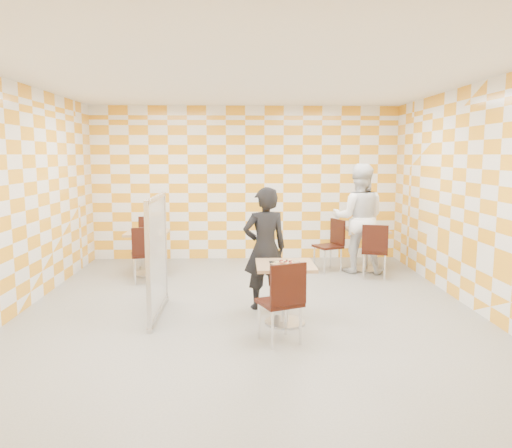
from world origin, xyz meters
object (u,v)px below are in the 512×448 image
Objects in this scene: partition at (157,255)px; sport_bottle at (356,223)px; chair_empty_far at (150,238)px; soda_bottle at (371,223)px; main_table at (285,283)px; chair_empty_near at (145,250)px; second_table at (366,242)px; chair_second_front at (375,247)px; man_white at (359,218)px; man_dark at (265,248)px; chair_main_front at (284,296)px; empty_table at (148,246)px; chair_second_side at (332,241)px.

sport_bottle is (3.16, 2.58, 0.05)m from partition.
soda_bottle is at bearing -5.75° from chair_empty_far.
chair_empty_near is (-2.07, 2.02, 0.04)m from main_table.
second_table is 0.64m from chair_second_front.
chair_empty_near is 3.75m from sport_bottle.
man_white reaches higher than chair_empty_far.
man_white is (-0.18, -0.10, 0.45)m from second_table.
chair_second_front is 0.56× the size of man_dark.
second_table is 0.48× the size of partition.
chair_main_front is at bearing -114.22° from sport_bottle.
chair_empty_far is (-0.14, 1.21, 0.00)m from chair_empty_near.
empty_table is 0.81× the size of chair_empty_far.
man_white is (3.61, 0.69, 0.41)m from chair_empty_near.
chair_main_front is 1.37m from man_dark.
second_table is 0.49m from man_white.
main_table is 1.67m from partition.
man_dark reaches higher than chair_empty_far.
chair_second_side is at bearing 71.27° from chair_main_front.
soda_bottle is at bearing -145.71° from man_dark.
chair_second_side is 0.60× the size of partition.
man_white is 9.54× the size of sport_bottle.
partition is (0.54, -2.24, 0.28)m from empty_table.
chair_second_front is at bearing 28.62° from partition.
chair_second_side is at bearing 68.47° from main_table.
chair_empty_near is 3.69m from man_white.
partition reaches higher than chair_second_front.
second_table is at bearing 2.81° from chair_second_side.
partition is at bearing 47.41° from man_white.
soda_bottle is at bearing 57.62° from main_table.
chair_second_front is 2.45m from man_dark.
sport_bottle is (1.64, 3.64, 0.29)m from chair_main_front.
empty_table is 0.48× the size of partition.
soda_bottle is at bearing 14.50° from second_table.
partition is (-2.70, -2.40, 0.25)m from chair_second_side.
chair_second_side is (-0.60, 0.61, 0.00)m from chair_second_front.
second_table is 3.75× the size of sport_bottle.
chair_main_front is at bearing -34.92° from partition.
sport_bottle is at bearing -4.25° from chair_empty_far.
main_table is at bearing -122.38° from soda_bottle.
sport_bottle reaches higher than chair_second_front.
sport_bottle reaches higher than second_table.
second_table is at bearing 58.56° from main_table.
chair_main_front is 0.56× the size of man_dark.
man_white is at bearing 60.37° from main_table.
chair_empty_near is at bearing 126.25° from chair_main_front.
chair_empty_far is at bearing 173.85° from second_table.
man_dark is (1.85, -1.37, 0.28)m from chair_empty_near.
soda_bottle is at bearing 81.45° from chair_second_front.
second_table and empty_table have the same top height.
man_dark reaches higher than chair_main_front.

